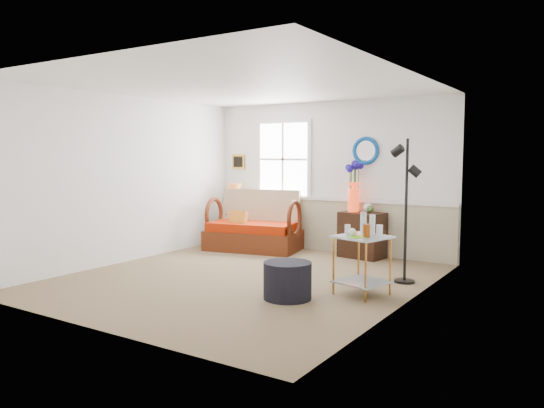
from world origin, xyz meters
The scene contains 19 objects.
floor centered at (0.00, 0.00, 0.00)m, with size 4.50×5.00×0.01m, color olive.
ceiling centered at (0.00, 0.00, 2.60)m, with size 4.50×5.00×0.01m, color white.
walls centered at (0.00, 0.00, 1.30)m, with size 4.51×5.01×2.60m.
wainscot centered at (0.00, 2.48, 0.45)m, with size 4.46×0.02×0.90m, color tan.
chair_rail centered at (0.00, 2.47, 0.92)m, with size 4.46×0.04×0.06m, color white.
window centered at (-0.90, 2.47, 1.60)m, with size 1.14×0.06×1.44m, color white, non-canonical shape.
picture centered at (-1.92, 2.48, 1.55)m, with size 0.28×0.03×0.28m, color #B9812A.
mirror centered at (0.70, 2.48, 1.75)m, with size 0.47×0.47×0.07m, color #0255A5.
loveseat centered at (-1.15, 1.88, 0.53)m, with size 1.61×0.91×1.05m, color maroon, non-canonical shape.
throw_pillow centered at (-1.38, 1.72, 0.52)m, with size 0.35×0.09×0.35m, color #CC5C00, non-canonical shape.
lamp_stand centered at (-1.78, 2.21, 0.29)m, with size 0.33×0.33×0.59m, color black, non-canonical shape.
table_lamp centered at (-1.81, 2.21, 0.87)m, with size 0.31×0.31×0.56m, color orange, non-canonical shape.
potted_plant centered at (-1.65, 2.25, 0.71)m, with size 0.29×0.32×0.25m, color #3F672B.
cabinet centered at (0.75, 2.26, 0.37)m, with size 0.70×0.45×0.75m, color black, non-canonical shape.
flower_vase centered at (0.57, 2.29, 1.15)m, with size 0.24×0.24×0.81m, color red, non-canonical shape.
side_table centered at (1.68, 0.08, 0.36)m, with size 0.57×0.57×0.72m, color #A46923, non-canonical shape.
tabletop_items centered at (1.68, 0.12, 0.85)m, with size 0.44×0.44×0.27m, color silver, non-canonical shape.
floor_lamp centered at (1.91, 0.98, 0.95)m, with size 0.27×0.27×1.89m, color black, non-canonical shape.
ottoman centered at (1.02, -0.55, 0.22)m, with size 0.57×0.57×0.44m, color black.
Camera 1 is at (4.17, -5.76, 1.69)m, focal length 35.00 mm.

